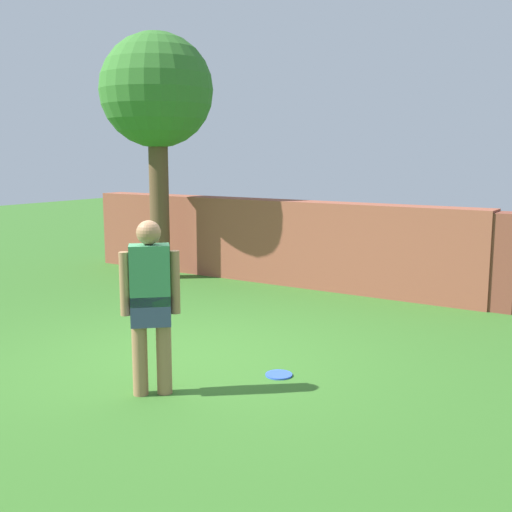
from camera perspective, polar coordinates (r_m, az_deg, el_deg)
The scene contains 5 objects.
ground_plane at distance 6.94m, azimuth -6.37°, elevation -9.29°, with size 40.00×40.00×0.00m, color #336623.
brick_wall at distance 10.93m, azimuth 1.12°, elevation 1.42°, with size 7.56×0.50×1.43m, color brown.
tree at distance 11.30m, azimuth -9.04°, elevation 14.30°, with size 1.97×1.97×4.28m.
person at distance 5.76m, azimuth -9.60°, elevation -3.93°, with size 0.42×0.40×1.62m.
frisbee_blue at distance 6.40m, azimuth 2.10°, elevation -10.77°, with size 0.27×0.27×0.02m, color blue.
Camera 1 is at (4.18, -5.09, 2.19)m, focal length 43.88 mm.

